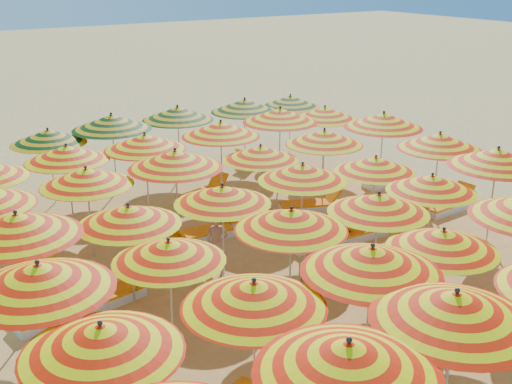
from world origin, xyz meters
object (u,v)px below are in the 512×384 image
Objects in this scene: lounger_12 at (245,220)px; lounger_14 at (387,181)px; umbrella_33 at (221,129)px; lounger_7 at (321,239)px; umbrella_39 at (178,113)px; umbrella_26 at (175,159)px; umbrella_16 at (432,184)px; umbrella_6 at (101,339)px; umbrella_14 at (291,220)px; lounger_8 at (354,234)px; umbrella_22 at (376,165)px; umbrella_25 at (86,177)px; umbrella_38 at (112,122)px; lounger_13 at (311,205)px; umbrella_7 at (254,295)px; umbrella_31 at (67,154)px; lounger_5 at (59,312)px; beachgoer_a at (217,244)px; umbrella_9 at (443,240)px; umbrella_15 at (379,203)px; lounger_16 at (258,160)px; lounger_11 at (200,234)px; umbrella_19 at (129,215)px; umbrella_40 at (245,106)px; lounger_15 at (203,194)px; umbrella_20 at (222,195)px; umbrella_2 at (455,307)px; beachgoer_b at (315,256)px; umbrella_1 at (348,359)px; umbrella_35 at (325,113)px; lounger_3 at (506,311)px; umbrella_13 at (169,251)px; umbrella_21 at (302,173)px; umbrella_23 at (439,141)px; umbrella_32 at (145,142)px; umbrella_8 at (372,260)px; umbrella_37 at (48,137)px; umbrella_12 at (39,277)px; umbrella_27 at (261,153)px; umbrella_34 at (280,115)px; umbrella_17 at (497,158)px; umbrella_18 at (17,225)px; umbrella_41 at (290,101)px; lounger_2 at (411,330)px; lounger_6 at (107,297)px.

lounger_14 is at bearing -161.66° from lounger_12.
umbrella_33 reaches higher than lounger_7.
umbrella_39 is at bearing 93.43° from umbrella_33.
umbrella_16 is at bearing -42.92° from umbrella_26.
lounger_12 is (6.25, 6.52, -1.93)m from umbrella_6.
lounger_8 is (3.59, 2.17, -1.93)m from umbrella_14.
umbrella_22 is 7.14m from umbrella_25.
lounger_13 is (4.16, -4.52, -2.09)m from umbrella_38.
umbrella_14 is at bearing 43.85° from umbrella_7.
lounger_13 is at bearing -22.37° from umbrella_31.
lounger_5 is 3.74m from beachgoer_a.
umbrella_9 is at bearing 107.87° from lounger_12.
umbrella_15 is 1.29× the size of lounger_16.
umbrella_9 is at bearing -90.38° from umbrella_39.
umbrella_25 is 1.66× the size of lounger_11.
umbrella_19 is 2.39m from lounger_5.
umbrella_40 is at bearing 87.31° from beachgoer_a.
umbrella_38 reaches higher than umbrella_22.
umbrella_7 reaches higher than lounger_11.
umbrella_39 is 1.37× the size of lounger_5.
lounger_15 is (-2.18, 2.51, 0.00)m from lounger_13.
umbrella_9 is 4.77m from umbrella_20.
umbrella_2 is at bearing -75.79° from umbrella_25.
umbrella_1 is at bearing -58.23° from beachgoer_b.
umbrella_35 is 1.40× the size of lounger_3.
umbrella_35 is (8.87, 6.73, 0.13)m from umbrella_13.
lounger_12 is (-1.90, 6.96, 0.00)m from lounger_3.
umbrella_7 reaches higher than beachgoer_a.
umbrella_38 is at bearing 123.38° from umbrella_22.
umbrella_7 reaches higher than umbrella_21.
umbrella_9 is 1.28× the size of lounger_15.
umbrella_23 reaches higher than umbrella_15.
umbrella_9 reaches higher than umbrella_22.
umbrella_32 is 6.57m from umbrella_35.
umbrella_8 is 1.07× the size of umbrella_37.
umbrella_27 is (7.11, 4.64, -0.27)m from umbrella_12.
lounger_16 is 8.41m from beachgoer_a.
umbrella_34 is at bearing 7.82° from umbrella_33.
umbrella_21 is at bearing -41.31° from umbrella_26.
umbrella_17 is at bearing -96.35° from umbrella_23.
umbrella_12 is at bearing -135.93° from umbrella_40.
umbrella_19 is 5.11m from lounger_12.
umbrella_18 is 10.28m from umbrella_34.
lounger_7 is (-3.93, -6.89, -1.88)m from umbrella_41.
lounger_2 is 6.96m from lounger_5.
umbrella_35 is 1.04× the size of umbrella_39.
umbrella_18 is 1.47× the size of lounger_3.
umbrella_6 is 1.43× the size of lounger_6.
lounger_3 and lounger_15 have the same top height.
lounger_13 is at bearing -97.54° from umbrella_40.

